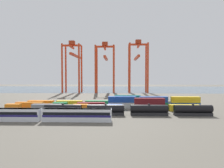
% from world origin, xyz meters
% --- Properties ---
extents(ground_plane, '(420.00, 420.00, 0.00)m').
position_xyz_m(ground_plane, '(0.00, 40.00, 0.00)').
color(ground_plane, '#5B564C').
extents(harbour_water, '(400.00, 110.00, 0.01)m').
position_xyz_m(harbour_water, '(0.00, 135.71, 0.00)').
color(harbour_water, '#475B6B').
rests_on(harbour_water, ground_plane).
extents(passenger_train, '(43.72, 3.14, 3.90)m').
position_xyz_m(passenger_train, '(-17.53, -18.45, 2.14)').
color(passenger_train, silver).
rests_on(passenger_train, ground_plane).
extents(freight_tank_row, '(59.94, 2.71, 4.17)m').
position_xyz_m(freight_tank_row, '(9.66, -8.52, 1.94)').
color(freight_tank_row, '#232326').
rests_on(freight_tank_row, ground_plane).
extents(shipping_container_0, '(6.04, 2.44, 2.60)m').
position_xyz_m(shipping_container_0, '(-36.98, 0.54, 1.30)').
color(shipping_container_0, orange).
rests_on(shipping_container_0, ground_plane).
extents(shipping_container_1, '(12.10, 2.44, 2.60)m').
position_xyz_m(shipping_container_1, '(-22.98, 0.54, 1.30)').
color(shipping_container_1, slate).
rests_on(shipping_container_1, ground_plane).
extents(shipping_container_2, '(6.04, 2.44, 2.60)m').
position_xyz_m(shipping_container_2, '(-8.98, 0.54, 1.30)').
color(shipping_container_2, orange).
rests_on(shipping_container_2, ground_plane).
extents(shipping_container_3, '(6.04, 2.44, 2.60)m').
position_xyz_m(shipping_container_3, '(5.01, 0.54, 1.30)').
color(shipping_container_3, '#1C4299').
rests_on(shipping_container_3, ground_plane).
extents(shipping_container_4, '(12.10, 2.44, 2.60)m').
position_xyz_m(shipping_container_4, '(19.01, 0.54, 1.30)').
color(shipping_container_4, '#197538').
rests_on(shipping_container_4, ground_plane).
extents(shipping_container_5, '(12.10, 2.44, 2.60)m').
position_xyz_m(shipping_container_5, '(19.01, 0.54, 3.90)').
color(shipping_container_5, maroon).
rests_on(shipping_container_5, shipping_container_4).
extents(shipping_container_6, '(12.10, 2.44, 2.60)m').
position_xyz_m(shipping_container_6, '(33.01, 0.54, 1.30)').
color(shipping_container_6, gold).
rests_on(shipping_container_6, ground_plane).
extents(shipping_container_7, '(12.10, 2.44, 2.60)m').
position_xyz_m(shipping_container_7, '(-32.79, 6.40, 1.30)').
color(shipping_container_7, orange).
rests_on(shipping_container_7, ground_plane).
extents(shipping_container_8, '(6.04, 2.44, 2.60)m').
position_xyz_m(shipping_container_8, '(-19.16, 6.40, 1.30)').
color(shipping_container_8, '#197538').
rests_on(shipping_container_8, ground_plane).
extents(shipping_container_9, '(12.10, 2.44, 2.60)m').
position_xyz_m(shipping_container_9, '(-5.52, 6.40, 1.30)').
color(shipping_container_9, maroon).
rests_on(shipping_container_9, ground_plane).
extents(shipping_container_10, '(12.10, 2.44, 2.60)m').
position_xyz_m(shipping_container_10, '(8.12, 6.40, 1.30)').
color(shipping_container_10, silver).
rests_on(shipping_container_10, ground_plane).
extents(shipping_container_11, '(12.10, 2.44, 2.60)m').
position_xyz_m(shipping_container_11, '(8.12, 6.40, 3.90)').
color(shipping_container_11, '#1C4299').
rests_on(shipping_container_11, shipping_container_10).
extents(shipping_container_12, '(12.10, 2.44, 2.60)m').
position_xyz_m(shipping_container_12, '(21.76, 6.40, 1.30)').
color(shipping_container_12, '#197538').
rests_on(shipping_container_12, ground_plane).
extents(shipping_container_13, '(12.10, 2.44, 2.60)m').
position_xyz_m(shipping_container_13, '(21.76, 6.40, 3.90)').
color(shipping_container_13, '#1C4299').
rests_on(shipping_container_13, shipping_container_12).
extents(shipping_container_14, '(12.10, 2.44, 2.60)m').
position_xyz_m(shipping_container_14, '(35.39, 6.40, 1.30)').
color(shipping_container_14, '#1C4299').
rests_on(shipping_container_14, ground_plane).
extents(shipping_container_15, '(12.10, 2.44, 2.60)m').
position_xyz_m(shipping_container_15, '(35.39, 6.40, 3.90)').
color(shipping_container_15, gold).
rests_on(shipping_container_15, shipping_container_14).
extents(shipping_container_16, '(12.10, 2.44, 2.60)m').
position_xyz_m(shipping_container_16, '(-30.16, 12.26, 1.30)').
color(shipping_container_16, orange).
rests_on(shipping_container_16, ground_plane).
extents(shipping_container_17, '(12.10, 2.44, 2.60)m').
position_xyz_m(shipping_container_17, '(-16.52, 12.26, 1.30)').
color(shipping_container_17, gold).
rests_on(shipping_container_17, ground_plane).
extents(shipping_container_18, '(12.10, 2.44, 2.60)m').
position_xyz_m(shipping_container_18, '(-2.88, 12.26, 1.30)').
color(shipping_container_18, '#197538').
rests_on(shipping_container_18, ground_plane).
extents(shipping_container_19, '(12.10, 2.44, 2.60)m').
position_xyz_m(shipping_container_19, '(10.76, 12.26, 1.30)').
color(shipping_container_19, silver).
rests_on(shipping_container_19, ground_plane).
extents(shipping_container_20, '(12.10, 2.44, 2.60)m').
position_xyz_m(shipping_container_20, '(10.76, 12.26, 3.90)').
color(shipping_container_20, '#146066').
rests_on(shipping_container_20, shipping_container_19).
extents(shipping_container_21, '(12.10, 2.44, 2.60)m').
position_xyz_m(shipping_container_21, '(24.40, 12.26, 1.30)').
color(shipping_container_21, slate).
rests_on(shipping_container_21, ground_plane).
extents(shipping_container_22, '(12.10, 2.44, 2.60)m').
position_xyz_m(shipping_container_22, '(38.04, 12.26, 1.30)').
color(shipping_container_22, silver).
rests_on(shipping_container_22, ground_plane).
extents(gantry_crane_west, '(16.03, 41.52, 44.95)m').
position_xyz_m(gantry_crane_west, '(-33.90, 95.45, 27.76)').
color(gantry_crane_west, red).
rests_on(gantry_crane_west, ground_plane).
extents(gantry_crane_central, '(17.06, 36.02, 43.79)m').
position_xyz_m(gantry_crane_central, '(-5.04, 94.65, 26.54)').
color(gantry_crane_central, red).
rests_on(gantry_crane_central, ground_plane).
extents(gantry_crane_east, '(16.85, 38.76, 45.48)m').
position_xyz_m(gantry_crane_east, '(23.83, 95.01, 27.37)').
color(gantry_crane_east, red).
rests_on(gantry_crane_east, ground_plane).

